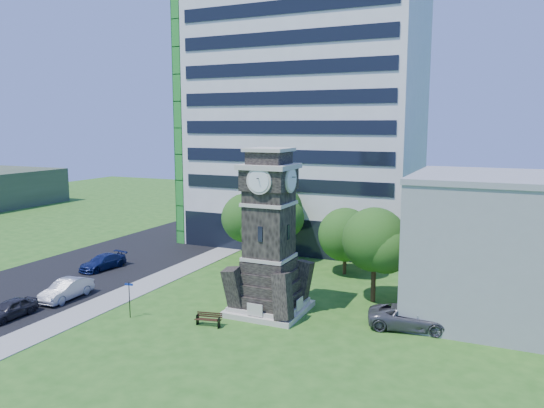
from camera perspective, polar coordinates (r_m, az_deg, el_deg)
The scene contains 16 objects.
ground at distance 40.22m, azimuth -5.49°, elevation -11.69°, with size 160.00×160.00×0.00m, color #285C1A.
sidewalk at distance 49.17m, azimuth -12.28°, elevation -8.02°, with size 3.00×70.00×0.06m, color gray.
street at distance 54.54m, azimuth -19.52°, elevation -6.70°, with size 14.00×80.00×0.02m, color black.
clock_tower at distance 39.10m, azimuth -0.31°, elevation -4.17°, with size 5.40×5.40×12.22m.
office_tall at distance 62.55m, azimuth 3.69°, elevation 8.83°, with size 26.20×15.11×28.60m.
office_low at distance 41.59m, azimuth 25.30°, elevation -4.33°, with size 15.20×12.20×10.40m.
car_street_south at distance 43.39m, azimuth -26.31°, elevation -10.07°, with size 1.62×4.04×1.38m, color black.
car_street_mid at distance 46.06m, azimuth -21.25°, elevation -8.57°, with size 1.67×4.79×1.58m, color #9A9BA1.
car_street_north at distance 54.12m, azimuth -17.75°, elevation -5.97°, with size 1.98×4.87×1.41m, color #111C4D.
car_east_lot at distance 38.31m, azimuth 14.65°, elevation -11.73°, with size 2.63×5.70×1.58m, color #4E4E53.
park_bench at distance 37.98m, azimuth -6.84°, elevation -12.15°, with size 1.83×0.49×0.95m.
street_sign at distance 40.16m, azimuth -15.10°, elevation -9.49°, with size 0.63×0.06×2.64m.
tree_nw at distance 52.90m, azimuth -2.75°, elevation -1.71°, with size 5.41×4.92×7.13m.
tree_nc at distance 54.55m, azimuth 0.44°, elevation -0.94°, with size 6.27×5.70×7.95m.
tree_ne at distance 49.71m, azimuth 7.96°, elevation -3.46°, with size 5.51×5.01×6.27m.
tree_east at distance 42.12m, azimuth 11.06°, elevation -4.05°, with size 5.53×5.03×7.54m.
Camera 1 is at (18.93, -32.66, 13.87)m, focal length 35.00 mm.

